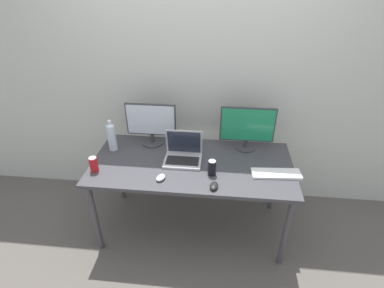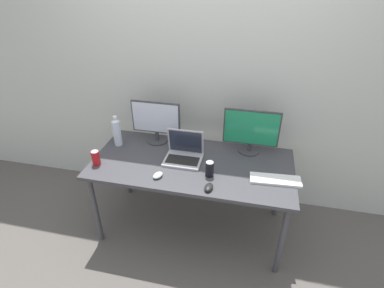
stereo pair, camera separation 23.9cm
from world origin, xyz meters
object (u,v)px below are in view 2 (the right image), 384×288
(soda_can_near_keyboard, at_px, (96,158))
(soda_can_by_laptop, at_px, (210,169))
(mouse_by_keyboard, at_px, (158,175))
(water_bottle, at_px, (117,132))
(keyboard_main, at_px, (275,180))
(monitor_center, at_px, (251,130))
(laptop_silver, at_px, (184,153))
(mouse_by_laptop, at_px, (209,187))
(monitor_left, at_px, (156,121))
(work_desk, at_px, (192,168))

(soda_can_near_keyboard, distance_m, soda_can_by_laptop, 0.93)
(mouse_by_keyboard, distance_m, soda_can_by_laptop, 0.40)
(water_bottle, bearing_deg, keyboard_main, -9.51)
(monitor_center, height_order, laptop_silver, monitor_center)
(monitor_center, height_order, mouse_by_laptop, monitor_center)
(monitor_left, distance_m, monitor_center, 0.84)
(monitor_left, distance_m, soda_can_near_keyboard, 0.61)
(monitor_left, relative_size, soda_can_by_laptop, 3.53)
(soda_can_near_keyboard, xyz_separation_m, soda_can_by_laptop, (0.93, 0.05, 0.00))
(water_bottle, xyz_separation_m, soda_can_near_keyboard, (-0.04, -0.33, -0.07))
(laptop_silver, bearing_deg, mouse_by_laptop, -51.90)
(mouse_by_keyboard, bearing_deg, soda_can_by_laptop, 36.71)
(work_desk, distance_m, mouse_by_keyboard, 0.34)
(monitor_left, bearing_deg, work_desk, -34.70)
(mouse_by_laptop, relative_size, soda_can_near_keyboard, 0.81)
(monitor_left, height_order, mouse_by_laptop, monitor_left)
(laptop_silver, relative_size, soda_can_by_laptop, 2.44)
(keyboard_main, height_order, water_bottle, water_bottle)
(soda_can_near_keyboard, bearing_deg, soda_can_by_laptop, 3.18)
(keyboard_main, height_order, mouse_by_keyboard, mouse_by_keyboard)
(water_bottle, bearing_deg, laptop_silver, -8.30)
(monitor_left, height_order, monitor_center, monitor_center)
(mouse_by_keyboard, bearing_deg, water_bottle, 163.69)
(monitor_center, bearing_deg, water_bottle, -173.00)
(monitor_center, distance_m, laptop_silver, 0.60)
(monitor_left, distance_m, keyboard_main, 1.15)
(work_desk, relative_size, monitor_left, 3.74)
(mouse_by_keyboard, xyz_separation_m, water_bottle, (-0.50, 0.38, 0.12))
(keyboard_main, relative_size, mouse_by_laptop, 3.75)
(water_bottle, relative_size, soda_can_near_keyboard, 2.27)
(work_desk, height_order, water_bottle, water_bottle)
(laptop_silver, bearing_deg, water_bottle, 171.70)
(work_desk, height_order, soda_can_by_laptop, soda_can_by_laptop)
(monitor_left, relative_size, monitor_center, 0.95)
(mouse_by_keyboard, height_order, mouse_by_laptop, same)
(laptop_silver, xyz_separation_m, soda_can_by_laptop, (0.25, -0.18, 0.00))
(soda_can_near_keyboard, bearing_deg, keyboard_main, 3.80)
(monitor_left, height_order, water_bottle, monitor_left)
(soda_can_near_keyboard, bearing_deg, work_desk, 14.36)
(mouse_by_keyboard, xyz_separation_m, soda_can_near_keyboard, (-0.55, 0.06, 0.04))
(keyboard_main, relative_size, mouse_by_keyboard, 4.14)
(monitor_center, relative_size, soda_can_near_keyboard, 3.73)
(keyboard_main, distance_m, water_bottle, 1.41)
(laptop_silver, height_order, mouse_by_keyboard, laptop_silver)
(monitor_center, distance_m, mouse_by_keyboard, 0.87)
(monitor_left, xyz_separation_m, soda_can_by_laptop, (0.56, -0.41, -0.15))
(monitor_left, bearing_deg, mouse_by_laptop, -44.61)
(mouse_by_keyboard, bearing_deg, soda_can_near_keyboard, -164.68)
(monitor_left, relative_size, mouse_by_laptop, 4.37)
(monitor_left, xyz_separation_m, soda_can_near_keyboard, (-0.37, -0.47, -0.15))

